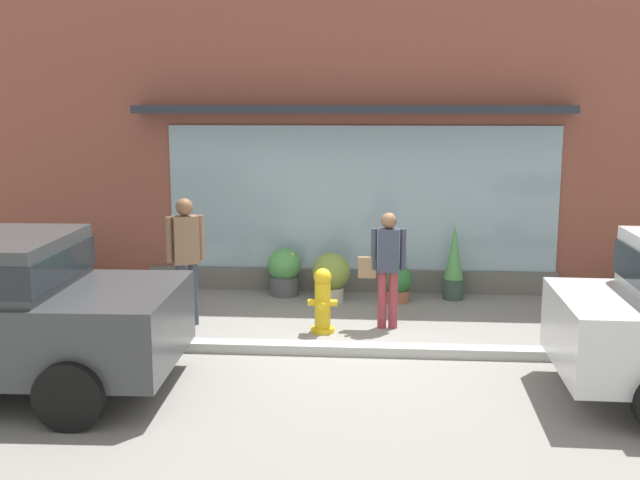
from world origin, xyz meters
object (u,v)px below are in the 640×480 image
potted_plant_trailing_edge (72,266)px  potted_plant_by_entrance (331,275)px  potted_plant_doorstep (397,283)px  pedestrian_passerby (186,250)px  potted_plant_window_left (454,264)px  fire_hydrant (323,301)px  pedestrian_with_handbag (386,262)px  potted_plant_window_right (284,271)px

potted_plant_trailing_edge → potted_plant_by_entrance: potted_plant_trailing_edge is taller
potted_plant_by_entrance → potted_plant_doorstep: bearing=3.7°
pedestrian_passerby → potted_plant_window_left: (3.75, 1.71, -0.48)m
fire_hydrant → pedestrian_passerby: bearing=174.3°
fire_hydrant → pedestrian_with_handbag: size_ratio=0.55×
potted_plant_by_entrance → potted_plant_doorstep: size_ratio=1.29×
pedestrian_with_handbag → potted_plant_trailing_edge: 5.20m
potted_plant_window_left → potted_plant_window_right: bearing=179.2°
potted_plant_by_entrance → fire_hydrant: bearing=-90.4°
fire_hydrant → potted_plant_by_entrance: bearing=89.6°
potted_plant_window_right → potted_plant_by_entrance: (0.76, -0.32, 0.02)m
pedestrian_with_handbag → potted_plant_trailing_edge: pedestrian_with_handbag is taller
potted_plant_trailing_edge → pedestrian_with_handbag: bearing=-16.8°
pedestrian_passerby → fire_hydrant: bearing=146.1°
fire_hydrant → potted_plant_window_left: (1.89, 1.90, 0.13)m
fire_hydrant → potted_plant_trailing_edge: (-4.12, 1.76, 0.02)m
fire_hydrant → potted_plant_by_entrance: size_ratio=1.15×
pedestrian_with_handbag → potted_plant_window_left: bearing=-122.3°
potted_plant_window_right → potted_plant_window_left: (2.64, -0.04, 0.17)m
potted_plant_trailing_edge → potted_plant_window_left: (6.01, 0.13, 0.11)m
fire_hydrant → potted_plant_doorstep: fire_hydrant is taller
potted_plant_doorstep → potted_plant_by_entrance: bearing=-176.3°
pedestrian_passerby → potted_plant_window_right: size_ratio=2.32×
pedestrian_passerby → potted_plant_doorstep: pedestrian_passerby is taller
pedestrian_passerby → potted_plant_doorstep: (2.88, 1.49, -0.75)m
pedestrian_passerby → potted_plant_window_right: (1.12, 1.75, -0.65)m
pedestrian_with_handbag → potted_plant_by_entrance: bearing=-57.9°
pedestrian_passerby → potted_plant_by_entrance: bearing=-170.9°
potted_plant_window_right → potted_plant_window_left: 2.64m
potted_plant_by_entrance → potted_plant_doorstep: potted_plant_by_entrance is taller
potted_plant_window_right → potted_plant_window_left: size_ratio=0.64×
pedestrian_with_handbag → potted_plant_window_left: pedestrian_with_handbag is taller
pedestrian_with_handbag → potted_plant_trailing_edge: size_ratio=1.69×
pedestrian_with_handbag → potted_plant_window_right: 2.35m
potted_plant_window_left → pedestrian_with_handbag: bearing=-122.9°
pedestrian_passerby → potted_plant_doorstep: 3.32m
potted_plant_by_entrance → potted_plant_window_left: bearing=8.6°
potted_plant_window_right → pedestrian_with_handbag: bearing=-46.6°
potted_plant_by_entrance → potted_plant_window_left: 1.91m
pedestrian_with_handbag → potted_plant_window_right: (-1.58, 1.67, -0.51)m
pedestrian_passerby → potted_plant_trailing_edge: pedestrian_passerby is taller
potted_plant_trailing_edge → potted_plant_by_entrance: 4.14m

